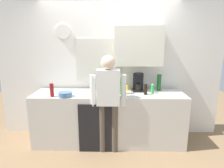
# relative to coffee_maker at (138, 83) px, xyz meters

# --- Properties ---
(ground_plane) EXTENTS (8.00, 8.00, 0.00)m
(ground_plane) POSITION_rel_coffee_maker_xyz_m (-0.53, -0.48, -1.07)
(ground_plane) COLOR #8C6D4C
(kitchen_counter) EXTENTS (2.62, 0.64, 0.92)m
(kitchen_counter) POSITION_rel_coffee_maker_xyz_m (-0.53, -0.18, -0.61)
(kitchen_counter) COLOR beige
(kitchen_counter) RESTS_ON ground_plane
(dishwasher_panel) EXTENTS (0.56, 0.02, 0.83)m
(dishwasher_panel) POSITION_rel_coffee_maker_xyz_m (-0.73, -0.51, -0.65)
(dishwasher_panel) COLOR black
(dishwasher_panel) RESTS_ON ground_plane
(back_wall_assembly) EXTENTS (4.22, 0.42, 2.60)m
(back_wall_assembly) POSITION_rel_coffee_maker_xyz_m (-0.46, 0.22, 0.30)
(back_wall_assembly) COLOR white
(back_wall_assembly) RESTS_ON ground_plane
(coffee_maker) EXTENTS (0.20, 0.20, 0.33)m
(coffee_maker) POSITION_rel_coffee_maker_xyz_m (0.00, 0.00, 0.00)
(coffee_maker) COLOR black
(coffee_maker) RESTS_ON kitchen_counter
(bottle_clear_soda) EXTENTS (0.09, 0.09, 0.28)m
(bottle_clear_soda) POSITION_rel_coffee_maker_xyz_m (-0.30, -0.21, -0.01)
(bottle_clear_soda) COLOR #2D8C33
(bottle_clear_soda) RESTS_ON kitchen_counter
(bottle_red_vinegar) EXTENTS (0.06, 0.06, 0.22)m
(bottle_red_vinegar) POSITION_rel_coffee_maker_xyz_m (-1.45, -0.39, -0.04)
(bottle_red_vinegar) COLOR maroon
(bottle_red_vinegar) RESTS_ON kitchen_counter
(bottle_dark_sauce) EXTENTS (0.06, 0.06, 0.18)m
(bottle_dark_sauce) POSITION_rel_coffee_maker_xyz_m (0.10, -0.25, -0.06)
(bottle_dark_sauce) COLOR black
(bottle_dark_sauce) RESTS_ON kitchen_counter
(bottle_amber_beer) EXTENTS (0.06, 0.06, 0.23)m
(bottle_amber_beer) POSITION_rel_coffee_maker_xyz_m (-0.53, -0.37, -0.03)
(bottle_amber_beer) COLOR brown
(bottle_amber_beer) RESTS_ON kitchen_counter
(bottle_green_wine) EXTENTS (0.07, 0.07, 0.30)m
(bottle_green_wine) POSITION_rel_coffee_maker_xyz_m (0.38, 0.01, 0.00)
(bottle_green_wine) COLOR #195923
(bottle_green_wine) RESTS_ON kitchen_counter
(bottle_olive_oil) EXTENTS (0.06, 0.06, 0.25)m
(bottle_olive_oil) POSITION_rel_coffee_maker_xyz_m (-0.58, -0.11, -0.02)
(bottle_olive_oil) COLOR olive
(bottle_olive_oil) RESTS_ON kitchen_counter
(cup_yellow_cup) EXTENTS (0.07, 0.07, 0.09)m
(cup_yellow_cup) POSITION_rel_coffee_maker_xyz_m (-0.19, 0.05, -0.10)
(cup_yellow_cup) COLOR yellow
(cup_yellow_cup) RESTS_ON kitchen_counter
(mixing_bowl) EXTENTS (0.22, 0.22, 0.08)m
(mixing_bowl) POSITION_rel_coffee_maker_xyz_m (-1.23, -0.39, -0.11)
(mixing_bowl) COLOR #4C72A5
(mixing_bowl) RESTS_ON kitchen_counter
(potted_plant) EXTENTS (0.15, 0.15, 0.23)m
(potted_plant) POSITION_rel_coffee_maker_xyz_m (-0.68, 0.02, -0.01)
(potted_plant) COLOR #9E5638
(potted_plant) RESTS_ON kitchen_counter
(dish_soap) EXTENTS (0.06, 0.06, 0.18)m
(dish_soap) POSITION_rel_coffee_maker_xyz_m (0.23, -0.16, -0.07)
(dish_soap) COLOR green
(dish_soap) RESTS_ON kitchen_counter
(person_at_sink) EXTENTS (0.57, 0.22, 1.60)m
(person_at_sink) POSITION_rel_coffee_maker_xyz_m (-0.53, -0.48, -0.12)
(person_at_sink) COLOR brown
(person_at_sink) RESTS_ON ground_plane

